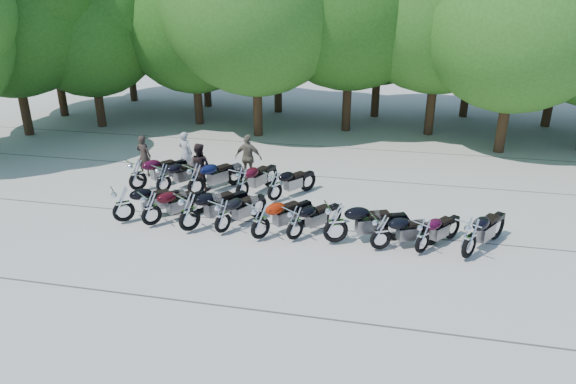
% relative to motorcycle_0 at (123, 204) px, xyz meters
% --- Properties ---
extents(ground, '(90.00, 90.00, 0.00)m').
position_rel_motorcycle_0_xyz_m(ground, '(4.95, -0.58, -0.66)').
color(ground, '#A6A096').
rests_on(ground, ground).
extents(tree_0, '(7.50, 7.50, 9.21)m').
position_rel_motorcycle_0_xyz_m(tree_0, '(-10.46, 12.40, 4.79)').
color(tree_0, '#3A2614').
rests_on(tree_0, ground).
extents(tree_1, '(6.97, 6.97, 8.55)m').
position_rel_motorcycle_0_xyz_m(tree_1, '(-7.09, 10.65, 4.40)').
color(tree_1, '#3A2614').
rests_on(tree_1, ground).
extents(tree_2, '(7.31, 7.31, 8.97)m').
position_rel_motorcycle_0_xyz_m(tree_2, '(-2.30, 12.26, 4.65)').
color(tree_2, '#3A2614').
rests_on(tree_2, ground).
extents(tree_6, '(8.00, 8.00, 9.82)m').
position_rel_motorcycle_0_xyz_m(tree_6, '(12.51, 10.23, 5.15)').
color(tree_6, '#3A2614').
rests_on(tree_6, ground).
extents(tree_9, '(7.59, 7.59, 9.32)m').
position_rel_motorcycle_0_xyz_m(tree_9, '(-8.58, 17.00, 4.85)').
color(tree_9, '#3A2614').
rests_on(tree_9, ground).
extents(tree_10, '(7.78, 7.78, 9.55)m').
position_rel_motorcycle_0_xyz_m(tree_10, '(-3.34, 16.39, 4.99)').
color(tree_10, '#3A2614').
rests_on(tree_10, ground).
extents(tree_11, '(7.56, 7.56, 9.28)m').
position_rel_motorcycle_0_xyz_m(tree_11, '(1.19, 15.84, 4.83)').
color(tree_11, '#3A2614').
rests_on(tree_11, ground).
extents(tree_12, '(7.88, 7.88, 9.67)m').
position_rel_motorcycle_0_xyz_m(tree_12, '(6.75, 15.88, 5.06)').
color(tree_12, '#3A2614').
rests_on(tree_12, ground).
extents(tree_13, '(8.31, 8.31, 10.20)m').
position_rel_motorcycle_0_xyz_m(tree_13, '(11.64, 16.89, 5.37)').
color(tree_13, '#3A2614').
rests_on(tree_13, ground).
extents(tree_14, '(8.02, 8.02, 9.84)m').
position_rel_motorcycle_0_xyz_m(tree_14, '(15.63, 15.51, 5.16)').
color(tree_14, '#3A2614').
rests_on(tree_14, ground).
extents(tree_17, '(8.31, 8.31, 10.20)m').
position_rel_motorcycle_0_xyz_m(tree_17, '(-9.73, 8.42, 5.38)').
color(tree_17, '#3A2614').
rests_on(tree_17, ground).
extents(motorcycle_0, '(2.27, 2.05, 1.33)m').
position_rel_motorcycle_0_xyz_m(motorcycle_0, '(0.00, 0.00, 0.00)').
color(motorcycle_0, black).
rests_on(motorcycle_0, ground).
extents(motorcycle_1, '(1.97, 2.18, 1.28)m').
position_rel_motorcycle_0_xyz_m(motorcycle_1, '(0.95, -0.05, -0.03)').
color(motorcycle_1, '#32060C').
rests_on(motorcycle_1, ground).
extents(motorcycle_2, '(2.10, 2.44, 1.40)m').
position_rel_motorcycle_0_xyz_m(motorcycle_2, '(2.22, -0.18, 0.04)').
color(motorcycle_2, black).
rests_on(motorcycle_2, ground).
extents(motorcycle_3, '(1.55, 2.24, 1.23)m').
position_rel_motorcycle_0_xyz_m(motorcycle_3, '(3.21, -0.07, -0.05)').
color(motorcycle_3, black).
rests_on(motorcycle_3, ground).
extents(motorcycle_4, '(1.96, 2.24, 1.30)m').
position_rel_motorcycle_0_xyz_m(motorcycle_4, '(4.39, -0.23, -0.02)').
color(motorcycle_4, '#9B1E05').
rests_on(motorcycle_4, ground).
extents(motorcycle_5, '(1.80, 2.08, 1.20)m').
position_rel_motorcycle_0_xyz_m(motorcycle_5, '(5.37, -0.07, -0.06)').
color(motorcycle_5, black).
rests_on(motorcycle_5, ground).
extents(motorcycle_6, '(2.60, 1.63, 1.41)m').
position_rel_motorcycle_0_xyz_m(motorcycle_6, '(6.53, -0.04, 0.04)').
color(motorcycle_6, black).
rests_on(motorcycle_6, ground).
extents(motorcycle_7, '(2.19, 1.52, 1.20)m').
position_rel_motorcycle_0_xyz_m(motorcycle_7, '(7.78, -0.17, -0.06)').
color(motorcycle_7, black).
rests_on(motorcycle_7, ground).
extents(motorcycle_8, '(1.72, 2.02, 1.16)m').
position_rel_motorcycle_0_xyz_m(motorcycle_8, '(8.90, -0.12, -0.09)').
color(motorcycle_8, '#37071F').
rests_on(motorcycle_8, ground).
extents(motorcycle_9, '(1.89, 2.40, 1.35)m').
position_rel_motorcycle_0_xyz_m(motorcycle_9, '(10.09, -0.17, 0.01)').
color(motorcycle_9, black).
rests_on(motorcycle_9, ground).
extents(motorcycle_10, '(1.98, 2.36, 1.35)m').
position_rel_motorcycle_0_xyz_m(motorcycle_10, '(-0.83, 2.53, 0.01)').
color(motorcycle_10, '#36071C').
rests_on(motorcycle_10, ground).
extents(motorcycle_11, '(1.61, 2.22, 1.23)m').
position_rel_motorcycle_0_xyz_m(motorcycle_11, '(0.14, 2.54, -0.05)').
color(motorcycle_11, black).
rests_on(motorcycle_11, ground).
extents(motorcycle_12, '(1.93, 2.42, 1.36)m').
position_rel_motorcycle_0_xyz_m(motorcycle_12, '(1.39, 2.45, 0.02)').
color(motorcycle_12, black).
rests_on(motorcycle_12, ground).
extents(motorcycle_13, '(1.48, 2.45, 1.32)m').
position_rel_motorcycle_0_xyz_m(motorcycle_13, '(3.04, 2.47, -0.00)').
color(motorcycle_13, '#3E0814').
rests_on(motorcycle_13, ground).
extents(motorcycle_14, '(1.79, 2.14, 1.22)m').
position_rel_motorcycle_0_xyz_m(motorcycle_14, '(4.14, 2.61, -0.05)').
color(motorcycle_14, black).
rests_on(motorcycle_14, ground).
extents(rider_0, '(0.64, 0.47, 1.61)m').
position_rel_motorcycle_0_xyz_m(rider_0, '(-1.36, 4.12, 0.14)').
color(rider_0, black).
rests_on(rider_0, ground).
extents(rider_1, '(0.87, 0.70, 1.71)m').
position_rel_motorcycle_0_xyz_m(rider_1, '(1.22, 3.25, 0.19)').
color(rider_1, black).
rests_on(rider_1, ground).
extents(rider_2, '(1.05, 0.47, 1.76)m').
position_rel_motorcycle_0_xyz_m(rider_2, '(2.68, 4.50, 0.22)').
color(rider_2, brown).
rests_on(rider_2, ground).
extents(rider_3, '(0.69, 0.55, 1.66)m').
position_rel_motorcycle_0_xyz_m(rider_3, '(0.08, 4.75, 0.17)').
color(rider_3, '#97989A').
rests_on(rider_3, ground).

